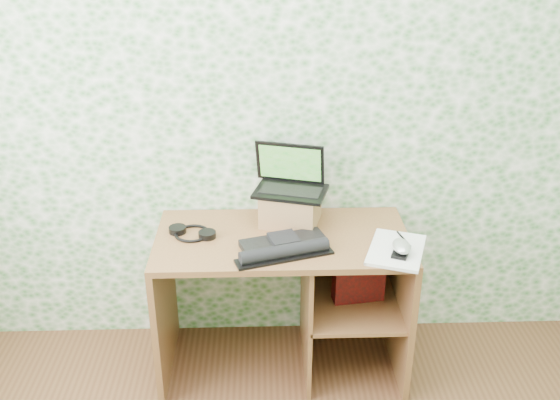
{
  "coord_description": "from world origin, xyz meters",
  "views": [
    {
      "loc": [
        -0.09,
        -1.14,
        2.17
      ],
      "look_at": [
        -0.01,
        1.39,
        0.97
      ],
      "focal_mm": 40.0,
      "sensor_mm": 36.0,
      "label": 1
    }
  ],
  "objects_px": {
    "riser": "(291,208)",
    "desk": "(298,281)",
    "keyboard": "(284,247)",
    "notepad": "(396,250)",
    "laptop": "(290,180)"
  },
  "relations": [
    {
      "from": "riser",
      "to": "desk",
      "type": "bearing_deg",
      "value": -73.88
    },
    {
      "from": "keyboard",
      "to": "riser",
      "type": "bearing_deg",
      "value": 64.04
    },
    {
      "from": "keyboard",
      "to": "notepad",
      "type": "height_order",
      "value": "keyboard"
    },
    {
      "from": "riser",
      "to": "notepad",
      "type": "height_order",
      "value": "riser"
    },
    {
      "from": "laptop",
      "to": "keyboard",
      "type": "height_order",
      "value": "laptop"
    },
    {
      "from": "laptop",
      "to": "keyboard",
      "type": "relative_size",
      "value": 0.86
    },
    {
      "from": "desk",
      "to": "keyboard",
      "type": "bearing_deg",
      "value": -114.8
    },
    {
      "from": "desk",
      "to": "notepad",
      "type": "relative_size",
      "value": 3.61
    },
    {
      "from": "laptop",
      "to": "notepad",
      "type": "relative_size",
      "value": 1.17
    },
    {
      "from": "keyboard",
      "to": "notepad",
      "type": "distance_m",
      "value": 0.51
    },
    {
      "from": "riser",
      "to": "notepad",
      "type": "distance_m",
      "value": 0.56
    },
    {
      "from": "riser",
      "to": "laptop",
      "type": "xyz_separation_m",
      "value": [
        0.0,
        0.04,
        0.13
      ]
    },
    {
      "from": "laptop",
      "to": "notepad",
      "type": "distance_m",
      "value": 0.61
    },
    {
      "from": "desk",
      "to": "riser",
      "type": "relative_size",
      "value": 4.5
    },
    {
      "from": "desk",
      "to": "riser",
      "type": "height_order",
      "value": "riser"
    }
  ]
}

